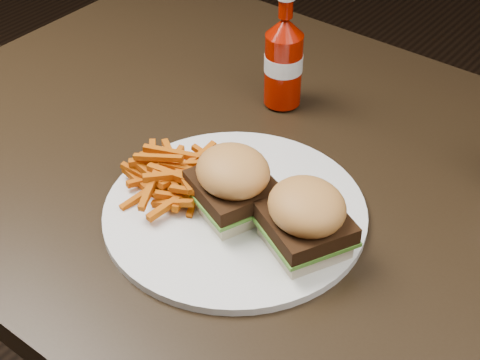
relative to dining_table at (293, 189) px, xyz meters
The scene contains 6 objects.
dining_table is the anchor object (origin of this frame).
plate 0.11m from the dining_table, 98.19° to the right, with size 0.33×0.33×0.01m, color white.
sandwich_half_a 0.12m from the dining_table, 98.50° to the right, with size 0.09×0.08×0.02m, color beige.
sandwich_half_b 0.15m from the dining_table, 50.67° to the right, with size 0.09×0.08×0.02m, color beige.
fries_pile 0.16m from the dining_table, 128.34° to the right, with size 0.11×0.11×0.04m, color #AE380C, non-canonical shape.
ketchup_bottle 0.20m from the dining_table, 130.85° to the left, with size 0.06×0.06×0.11m, color #900D00.
Camera 1 is at (0.41, -0.65, 1.37)m, focal length 55.00 mm.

